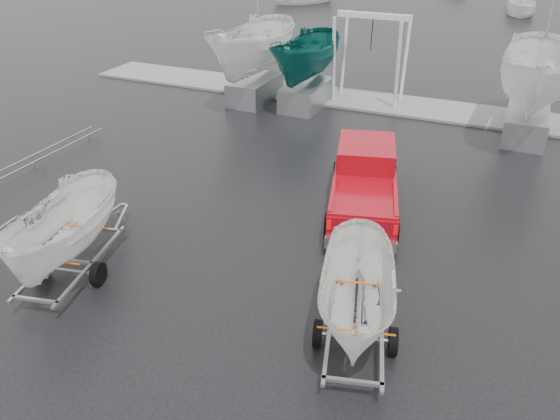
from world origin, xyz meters
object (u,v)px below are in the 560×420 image
at_px(trailer_hitched, 363,242).
at_px(trailer_parked, 54,181).
at_px(pickup_truck, 365,178).
at_px(boat_hoist, 371,46).

xyz_separation_m(trailer_hitched, trailer_parked, (-7.32, -0.53, 0.13)).
distance_m(pickup_truck, trailer_hitched, 6.48).
xyz_separation_m(trailer_parked, boat_hoist, (3.02, 16.80, -0.04)).
bearing_deg(trailer_parked, boat_hoist, 67.55).
relative_size(pickup_truck, trailer_parked, 1.18).
distance_m(pickup_truck, trailer_parked, 8.93).
xyz_separation_m(trailer_hitched, boat_hoist, (-4.29, 16.26, 0.09)).
xyz_separation_m(pickup_truck, trailer_hitched, (1.57, -6.08, 1.61)).
height_order(trailer_parked, boat_hoist, trailer_parked).
relative_size(trailer_parked, boat_hoist, 1.21).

